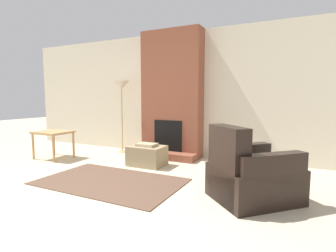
# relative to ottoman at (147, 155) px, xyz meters

# --- Properties ---
(ground_plane) EXTENTS (24.00, 24.00, 0.00)m
(ground_plane) POSITION_rel_ottoman_xyz_m (0.06, -2.00, -0.19)
(ground_plane) COLOR beige
(wall_back) EXTENTS (8.16, 0.06, 2.60)m
(wall_back) POSITION_rel_ottoman_xyz_m (0.06, 1.14, 1.11)
(wall_back) COLOR beige
(wall_back) RESTS_ON ground_plane
(fireplace) EXTENTS (1.28, 0.65, 2.60)m
(fireplace) POSITION_rel_ottoman_xyz_m (0.06, 0.92, 1.06)
(fireplace) COLOR brown
(fireplace) RESTS_ON ground_plane
(ottoman) EXTENTS (0.64, 0.47, 0.41)m
(ottoman) POSITION_rel_ottoman_xyz_m (0.00, 0.00, 0.00)
(ottoman) COLOR #998460
(ottoman) RESTS_ON ground_plane
(armchair) EXTENTS (1.20, 1.19, 0.91)m
(armchair) POSITION_rel_ottoman_xyz_m (1.94, -0.86, 0.10)
(armchair) COLOR black
(armchair) RESTS_ON ground_plane
(side_table) EXTENTS (0.66, 0.58, 0.56)m
(side_table) POSITION_rel_ottoman_xyz_m (-2.00, -0.35, 0.29)
(side_table) COLOR tan
(side_table) RESTS_ON ground_plane
(floor_lamp_left) EXTENTS (0.34, 0.34, 1.60)m
(floor_lamp_left) POSITION_rel_ottoman_xyz_m (-1.13, 0.80, 1.23)
(floor_lamp_left) COLOR tan
(floor_lamp_left) RESTS_ON ground_plane
(area_rug) EXTENTS (2.08, 1.27, 0.01)m
(area_rug) POSITION_rel_ottoman_xyz_m (-0.00, -1.05, -0.18)
(area_rug) COLOR brown
(area_rug) RESTS_ON ground_plane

